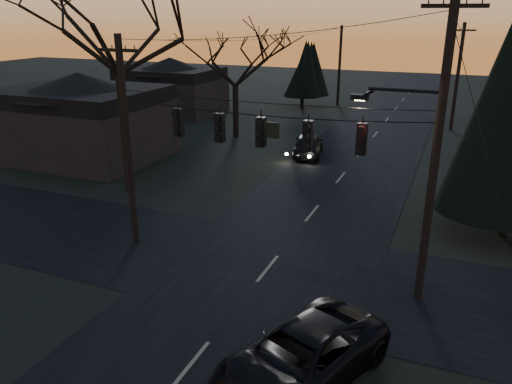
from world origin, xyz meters
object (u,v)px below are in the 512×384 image
at_px(utility_pole_right, 417,298).
at_px(utility_pole_left, 136,243).
at_px(sedan_oncoming_a, 308,145).
at_px(utility_pole_far_r, 450,130).
at_px(bare_tree_left, 115,22).
at_px(utility_pole_far_l, 337,105).
at_px(suv_near, 301,357).

distance_m(utility_pole_right, utility_pole_left, 11.50).
distance_m(utility_pole_right, sedan_oncoming_a, 18.15).
xyz_separation_m(utility_pole_far_r, bare_tree_left, (-15.77, -22.52, 8.77)).
bearing_deg(utility_pole_left, utility_pole_far_l, 90.00).
bearing_deg(bare_tree_left, utility_pole_far_l, 82.04).
bearing_deg(suv_near, utility_pole_far_r, 107.73).
distance_m(utility_pole_left, suv_near, 10.53).
height_order(utility_pole_right, suv_near, utility_pole_right).
relative_size(suv_near, sedan_oncoming_a, 1.19).
relative_size(utility_pole_far_l, sedan_oncoming_a, 1.77).
relative_size(utility_pole_right, utility_pole_far_l, 1.25).
height_order(utility_pole_left, utility_pole_far_l, utility_pole_left).
xyz_separation_m(utility_pole_far_l, suv_near, (9.01, -41.41, 0.75)).
bearing_deg(bare_tree_left, suv_near, -39.36).
bearing_deg(utility_pole_far_r, sedan_oncoming_a, -125.74).
height_order(utility_pole_left, sedan_oncoming_a, utility_pole_left).
height_order(utility_pole_right, utility_pole_far_l, utility_pole_right).
xyz_separation_m(utility_pole_far_r, suv_near, (-2.49, -33.41, 0.75)).
height_order(utility_pole_far_l, suv_near, utility_pole_far_l).
distance_m(utility_pole_far_l, bare_tree_left, 32.04).
relative_size(utility_pole_far_r, bare_tree_left, 0.68).
bearing_deg(utility_pole_far_l, sedan_oncoming_a, -82.07).
relative_size(bare_tree_left, suv_near, 2.33).
relative_size(bare_tree_left, sedan_oncoming_a, 2.78).
bearing_deg(utility_pole_far_l, suv_near, -77.72).
bearing_deg(sedan_oncoming_a, bare_tree_left, 45.23).
xyz_separation_m(utility_pole_left, suv_near, (9.01, -5.41, 0.75)).
xyz_separation_m(bare_tree_left, suv_near, (13.28, -10.89, -8.02)).
bearing_deg(utility_pole_right, bare_tree_left, 160.83).
bearing_deg(utility_pole_far_r, utility_pole_far_l, 145.18).
bearing_deg(utility_pole_far_r, utility_pole_left, -112.33).
bearing_deg(utility_pole_far_l, utility_pole_right, -72.28).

